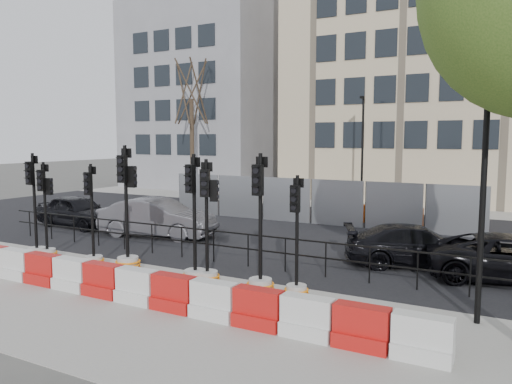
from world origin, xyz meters
The scene contains 23 objects.
ground centered at (0.00, 0.00, 0.00)m, with size 120.00×120.00×0.00m, color #51514C.
sidewalk_near centered at (0.00, -3.00, 0.01)m, with size 40.00×6.00×0.02m, color gray.
road centered at (0.00, 7.00, 0.01)m, with size 40.00×14.00×0.03m, color black.
sidewalk_far centered at (0.00, 16.00, 0.01)m, with size 40.00×4.00×0.02m, color gray.
building_grey centered at (-14.00, 21.99, 7.00)m, with size 11.00×9.06×14.00m.
building_cream centered at (2.00, 21.99, 9.00)m, with size 15.00×10.06×18.00m.
kerb_railing centered at (0.00, 1.20, 0.69)m, with size 18.00×0.04×1.00m.
heras_fencing centered at (0.57, 9.86, 0.65)m, with size 14.33×1.72×2.00m.
lamp_post_far centered at (0.50, 14.98, 3.22)m, with size 0.12×0.56×6.00m.
lamp_post_near centered at (7.50, -0.52, 3.22)m, with size 0.12×0.56×6.00m.
tree_bare_far centered at (-11.00, 15.50, 6.65)m, with size 2.00×2.00×9.00m.
barrier_row centered at (0.00, -2.80, 0.37)m, with size 14.65×0.50×0.80m.
traffic_signal_a centered at (-4.97, -1.19, 0.69)m, with size 0.65×0.65×3.32m.
traffic_signal_b centered at (-4.63, -1.07, 0.73)m, with size 0.60×0.60×3.06m.
traffic_signal_c centered at (-2.68, -1.06, 0.63)m, with size 0.60×0.60×3.04m.
traffic_signal_d centered at (-1.54, -0.86, 0.85)m, with size 0.70×0.70×3.58m.
traffic_signal_e centered at (0.89, -1.04, 0.70)m, with size 0.67×0.67×3.38m.
traffic_signal_f centered at (1.21, -0.94, 0.77)m, with size 0.64×0.64×3.25m.
traffic_signal_g centered at (2.75, -0.99, 0.71)m, with size 0.67×0.67×3.42m.
traffic_signal_h centered at (3.64, -0.86, 0.61)m, with size 0.58×0.58×2.93m.
car_a centered at (-8.43, 3.56, 0.68)m, with size 4.09×1.87×1.36m, color black.
car_b centered at (-4.07, 3.51, 0.74)m, with size 4.70×2.24×1.49m, color #4D4D52.
car_c centered at (5.51, 3.69, 0.61)m, with size 4.53×3.23×1.22m, color black.
Camera 1 is at (8.19, -11.28, 3.77)m, focal length 35.00 mm.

